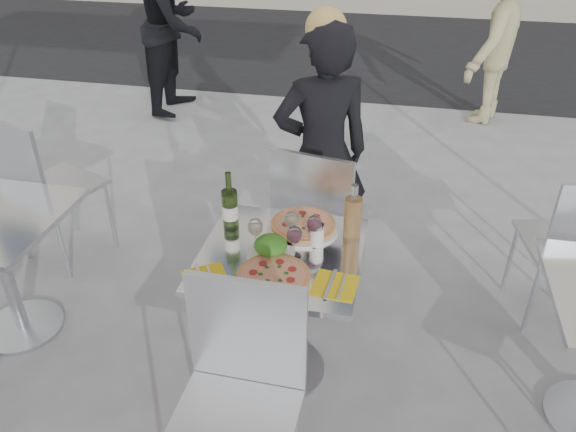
% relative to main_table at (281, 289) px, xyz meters
% --- Properties ---
extents(ground, '(80.00, 80.00, 0.00)m').
position_rel_main_table_xyz_m(ground, '(0.00, 0.00, -0.54)').
color(ground, slate).
extents(street_asphalt, '(24.00, 5.00, 0.00)m').
position_rel_main_table_xyz_m(street_asphalt, '(0.00, 6.50, -0.54)').
color(street_asphalt, black).
rests_on(street_asphalt, ground).
extents(main_table, '(0.72, 0.72, 0.75)m').
position_rel_main_table_xyz_m(main_table, '(0.00, 0.00, 0.00)').
color(main_table, '#B7BABF').
rests_on(main_table, ground).
extents(chair_far, '(0.54, 0.55, 1.00)m').
position_rel_main_table_xyz_m(chair_far, '(0.07, 0.62, 0.05)').
color(chair_far, silver).
rests_on(chair_far, ground).
extents(chair_near, '(0.46, 0.47, 1.00)m').
position_rel_main_table_xyz_m(chair_near, '(-0.01, -0.65, 0.05)').
color(chair_near, silver).
rests_on(chair_near, ground).
extents(side_chair_lfar, '(0.60, 0.61, 1.02)m').
position_rel_main_table_xyz_m(side_chair_lfar, '(-1.65, 0.64, 0.06)').
color(side_chair_lfar, silver).
rests_on(side_chair_lfar, ground).
extents(woman_diner, '(0.68, 0.57, 1.57)m').
position_rel_main_table_xyz_m(woman_diner, '(0.03, 0.95, 0.25)').
color(woman_diner, black).
rests_on(woman_diner, ground).
extents(pedestrian_a, '(0.69, 0.88, 1.78)m').
position_rel_main_table_xyz_m(pedestrian_a, '(-1.87, 3.44, 0.35)').
color(pedestrian_a, black).
rests_on(pedestrian_a, ground).
extents(pedestrian_b, '(0.97, 1.22, 1.65)m').
position_rel_main_table_xyz_m(pedestrian_b, '(1.26, 3.78, 0.29)').
color(pedestrian_b, tan).
rests_on(pedestrian_b, ground).
extents(pizza_near, '(0.31, 0.31, 0.02)m').
position_rel_main_table_xyz_m(pizza_near, '(0.01, -0.19, 0.22)').
color(pizza_near, '#BE894A').
rests_on(pizza_near, main_table).
extents(pizza_far, '(0.35, 0.35, 0.03)m').
position_rel_main_table_xyz_m(pizza_far, '(0.06, 0.21, 0.23)').
color(pizza_far, white).
rests_on(pizza_far, main_table).
extents(salad_plate, '(0.22, 0.22, 0.09)m').
position_rel_main_table_xyz_m(salad_plate, '(-0.04, -0.02, 0.25)').
color(salad_plate, white).
rests_on(salad_plate, main_table).
extents(wine_bottle, '(0.07, 0.08, 0.29)m').
position_rel_main_table_xyz_m(wine_bottle, '(-0.28, 0.15, 0.32)').
color(wine_bottle, '#3B5921').
rests_on(wine_bottle, main_table).
extents(carafe, '(0.08, 0.08, 0.29)m').
position_rel_main_table_xyz_m(carafe, '(0.30, 0.16, 0.33)').
color(carafe, tan).
rests_on(carafe, main_table).
extents(sugar_shaker, '(0.06, 0.06, 0.11)m').
position_rel_main_table_xyz_m(sugar_shaker, '(0.15, 0.09, 0.26)').
color(sugar_shaker, white).
rests_on(sugar_shaker, main_table).
extents(wineglass_white_a, '(0.07, 0.07, 0.16)m').
position_rel_main_table_xyz_m(wineglass_white_a, '(-0.12, 0.01, 0.32)').
color(wineglass_white_a, white).
rests_on(wineglass_white_a, main_table).
extents(wineglass_white_b, '(0.07, 0.07, 0.16)m').
position_rel_main_table_xyz_m(wineglass_white_b, '(0.03, 0.10, 0.32)').
color(wineglass_white_b, white).
rests_on(wineglass_white_b, main_table).
extents(wineglass_red_a, '(0.07, 0.07, 0.16)m').
position_rel_main_table_xyz_m(wineglass_red_a, '(0.06, -0.02, 0.32)').
color(wineglass_red_a, white).
rests_on(wineglass_red_a, main_table).
extents(wineglass_red_b, '(0.07, 0.07, 0.16)m').
position_rel_main_table_xyz_m(wineglass_red_b, '(0.13, 0.09, 0.32)').
color(wineglass_red_b, white).
rests_on(wineglass_red_b, main_table).
extents(napkin_left, '(0.25, 0.25, 0.01)m').
position_rel_main_table_xyz_m(napkin_left, '(-0.27, -0.25, 0.21)').
color(napkin_left, yellow).
rests_on(napkin_left, main_table).
extents(napkin_right, '(0.20, 0.20, 0.01)m').
position_rel_main_table_xyz_m(napkin_right, '(0.27, -0.19, 0.21)').
color(napkin_right, yellow).
rests_on(napkin_right, main_table).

